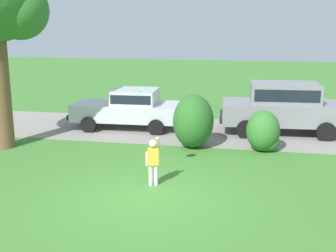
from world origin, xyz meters
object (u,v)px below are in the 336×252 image
at_px(parked_sedan, 130,107).
at_px(child_thrower, 153,159).
at_px(parked_suv, 284,105).
at_px(frisbee, 144,89).

distance_m(parked_sedan, child_thrower, 6.33).
xyz_separation_m(parked_sedan, parked_suv, (5.86, 0.29, 0.23)).
bearing_deg(parked_sedan, child_thrower, -68.76).
distance_m(parked_suv, frisbee, 7.16).
height_order(parked_sedan, parked_suv, parked_suv).
bearing_deg(parked_suv, parked_sedan, -177.13).
relative_size(child_thrower, frisbee, 4.58).
bearing_deg(parked_sedan, frisbee, -70.40).
bearing_deg(frisbee, parked_sedan, 109.60).
relative_size(parked_sedan, frisbee, 15.87).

